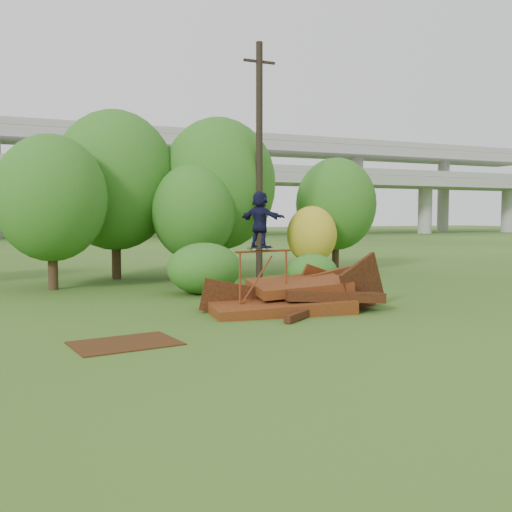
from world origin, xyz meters
name	(u,v)px	position (x,y,z in m)	size (l,w,h in m)	color
ground	(313,320)	(0.00, 0.00, 0.00)	(240.00, 240.00, 0.00)	#2D5116
scrap_pile	(295,298)	(0.27, 1.58, 0.36)	(5.82, 3.48, 2.04)	#4C1A0D
grind_rail	(264,270)	(-0.78, 1.50, 1.22)	(1.87, 0.38, 1.80)	maroon
skateboard	(260,248)	(-0.90, 1.48, 1.87)	(0.78, 0.33, 0.08)	black
skater	(260,219)	(-0.90, 1.48, 2.68)	(1.47, 0.47, 1.59)	black
flat_plate	(125,343)	(-5.17, -0.94, 0.01)	(2.20, 1.57, 0.03)	#3D210D
tree_0	(51,198)	(-5.92, 9.32, 3.43)	(4.11, 4.11, 5.80)	black
tree_1	(115,181)	(-3.10, 12.10, 4.31)	(5.28, 5.28, 7.35)	black
tree_2	(194,212)	(-0.27, 9.78, 2.93)	(3.52, 3.52, 4.95)	black
tree_3	(218,184)	(1.35, 11.21, 4.20)	(5.18, 5.18, 7.19)	black
tree_4	(312,235)	(5.62, 10.21, 1.88)	(2.35, 2.35, 3.24)	black
tree_5	(336,204)	(7.91, 11.82, 3.37)	(4.07, 4.07, 5.73)	black
shrub_left	(204,268)	(-1.08, 5.96, 0.91)	(2.64, 2.44, 1.83)	#1B5717
shrub_right	(312,272)	(2.94, 5.34, 0.68)	(1.92, 1.76, 1.36)	#1B5717
utility_pole	(259,162)	(2.30, 8.79, 5.04)	(1.40, 0.28, 9.94)	black
freeway_overpass	(70,156)	(0.00, 62.92, 10.32)	(160.00, 15.00, 13.70)	gray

